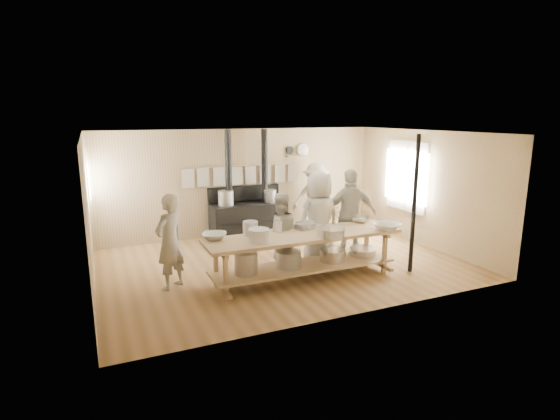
{
  "coord_description": "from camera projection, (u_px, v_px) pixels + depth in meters",
  "views": [
    {
      "loc": [
        -3.38,
        -7.61,
        2.94
      ],
      "look_at": [
        0.01,
        0.2,
        1.07
      ],
      "focal_mm": 28.0,
      "sensor_mm": 36.0,
      "label": 1
    }
  ],
  "objects": [
    {
      "name": "ground",
      "position": [
        283.0,
        264.0,
        8.76
      ],
      "size": [
        7.0,
        7.0,
        0.0
      ],
      "primitive_type": "plane",
      "color": "brown",
      "rests_on": "ground"
    },
    {
      "name": "room_shell",
      "position": [
        284.0,
        184.0,
        8.42
      ],
      "size": [
        7.0,
        7.0,
        7.0
      ],
      "color": "tan",
      "rests_on": "ground"
    },
    {
      "name": "window_right",
      "position": [
        407.0,
        176.0,
        10.33
      ],
      "size": [
        0.09,
        1.5,
        1.65
      ],
      "color": "beige",
      "rests_on": "ground"
    },
    {
      "name": "left_opening",
      "position": [
        89.0,
        182.0,
        8.87
      ],
      "size": [
        0.0,
        0.9,
        0.9
      ],
      "color": "white",
      "rests_on": "ground"
    },
    {
      "name": "stove",
      "position": [
        248.0,
        216.0,
        10.55
      ],
      "size": [
        1.9,
        0.75,
        2.6
      ],
      "color": "black",
      "rests_on": "ground"
    },
    {
      "name": "towel_rail",
      "position": [
        244.0,
        173.0,
        10.58
      ],
      "size": [
        3.0,
        0.04,
        0.47
      ],
      "color": "tan",
      "rests_on": "ground"
    },
    {
      "name": "back_wall_shelf",
      "position": [
        297.0,
        152.0,
        11.08
      ],
      "size": [
        0.63,
        0.14,
        0.32
      ],
      "color": "tan",
      "rests_on": "ground"
    },
    {
      "name": "prep_table",
      "position": [
        303.0,
        252.0,
        7.84
      ],
      "size": [
        3.6,
        0.9,
        0.85
      ],
      "color": "tan",
      "rests_on": "ground"
    },
    {
      "name": "support_post",
      "position": [
        414.0,
        205.0,
        8.07
      ],
      "size": [
        0.08,
        0.08,
        2.6
      ],
      "primitive_type": "cylinder",
      "color": "black",
      "rests_on": "ground"
    },
    {
      "name": "cook_far_left",
      "position": [
        170.0,
        242.0,
        7.39
      ],
      "size": [
        0.72,
        0.68,
        1.65
      ],
      "primitive_type": "imported",
      "rotation": [
        0.0,
        0.0,
        3.79
      ],
      "color": "#B3B19E",
      "rests_on": "ground"
    },
    {
      "name": "cook_left",
      "position": [
        279.0,
        233.0,
        8.18
      ],
      "size": [
        0.82,
        0.69,
        1.52
      ],
      "primitive_type": "imported",
      "rotation": [
        0.0,
        0.0,
        2.98
      ],
      "color": "#B3B19E",
      "rests_on": "ground"
    },
    {
      "name": "cook_center",
      "position": [
        319.0,
        219.0,
        8.55
      ],
      "size": [
        0.97,
        0.68,
        1.87
      ],
      "primitive_type": "imported",
      "rotation": [
        0.0,
        0.0,
        3.24
      ],
      "color": "#B3B19E",
      "rests_on": "ground"
    },
    {
      "name": "cook_right",
      "position": [
        350.0,
        214.0,
        8.97
      ],
      "size": [
        1.16,
        0.68,
        1.86
      ],
      "primitive_type": "imported",
      "rotation": [
        0.0,
        0.0,
        2.92
      ],
      "color": "#B3B19E",
      "rests_on": "ground"
    },
    {
      "name": "cook_by_window",
      "position": [
        315.0,
        198.0,
        11.0
      ],
      "size": [
        1.31,
        1.08,
        1.76
      ],
      "primitive_type": "imported",
      "rotation": [
        0.0,
        0.0,
        -0.44
      ],
      "color": "#B3B19E",
      "rests_on": "ground"
    },
    {
      "name": "chair",
      "position": [
        333.0,
        228.0,
        10.49
      ],
      "size": [
        0.44,
        0.44,
        0.9
      ],
      "rotation": [
        0.0,
        0.0,
        -0.04
      ],
      "color": "brown",
      "rests_on": "ground"
    },
    {
      "name": "bowl_white_a",
      "position": [
        214.0,
        236.0,
        7.46
      ],
      "size": [
        0.54,
        0.54,
        0.1
      ],
      "primitive_type": "imported",
      "rotation": [
        0.0,
        0.0,
        -0.36
      ],
      "color": "silver",
      "rests_on": "prep_table"
    },
    {
      "name": "bowl_steel_a",
      "position": [
        305.0,
        226.0,
        8.13
      ],
      "size": [
        0.5,
        0.5,
        0.11
      ],
      "primitive_type": "imported",
      "rotation": [
        0.0,
        0.0,
        0.92
      ],
      "color": "silver",
      "rests_on": "prep_table"
    },
    {
      "name": "bowl_white_b",
      "position": [
        387.0,
        226.0,
        8.07
      ],
      "size": [
        0.61,
        0.61,
        0.12
      ],
      "primitive_type": "imported",
      "rotation": [
        0.0,
        0.0,
        1.96
      ],
      "color": "silver",
      "rests_on": "prep_table"
    },
    {
      "name": "bowl_steel_b",
      "position": [
        360.0,
        220.0,
        8.61
      ],
      "size": [
        0.47,
        0.47,
        0.11
      ],
      "primitive_type": "imported",
      "rotation": [
        0.0,
        0.0,
        3.59
      ],
      "color": "silver",
      "rests_on": "prep_table"
    },
    {
      "name": "roasting_pan",
      "position": [
        307.0,
        226.0,
        8.15
      ],
      "size": [
        0.48,
        0.38,
        0.09
      ],
      "primitive_type": "cube",
      "rotation": [
        0.0,
        0.0,
        0.27
      ],
      "color": "#B2B2B7",
      "rests_on": "prep_table"
    },
    {
      "name": "mixing_bowl_large",
      "position": [
        331.0,
        232.0,
        7.6
      ],
      "size": [
        0.54,
        0.54,
        0.15
      ],
      "primitive_type": "cylinder",
      "rotation": [
        0.0,
        0.0,
        -0.12
      ],
      "color": "silver",
      "rests_on": "prep_table"
    },
    {
      "name": "bucket_galv",
      "position": [
        250.0,
        228.0,
        7.7
      ],
      "size": [
        0.27,
        0.27,
        0.25
      ],
      "primitive_type": "cylinder",
      "rotation": [
        0.0,
        0.0,
        -0.01
      ],
      "color": "gray",
      "rests_on": "prep_table"
    },
    {
      "name": "deep_bowl_enamel",
      "position": [
        259.0,
        235.0,
        7.29
      ],
      "size": [
        0.42,
        0.42,
        0.22
      ],
      "primitive_type": "cylinder",
      "rotation": [
        0.0,
        0.0,
        -0.22
      ],
      "color": "silver",
      "rests_on": "prep_table"
    },
    {
      "name": "pitcher",
      "position": [
        279.0,
        226.0,
        7.91
      ],
      "size": [
        0.15,
        0.15,
        0.2
      ],
      "primitive_type": "cylinder",
      "rotation": [
        0.0,
        0.0,
        -0.25
      ],
      "color": "silver",
      "rests_on": "prep_table"
    }
  ]
}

